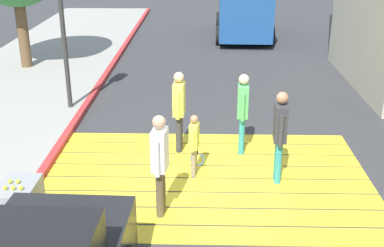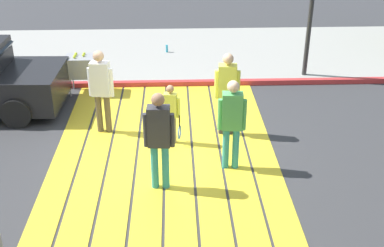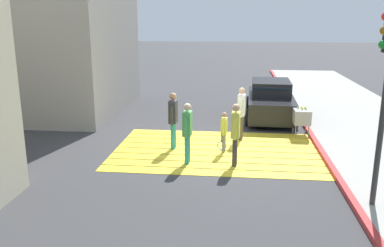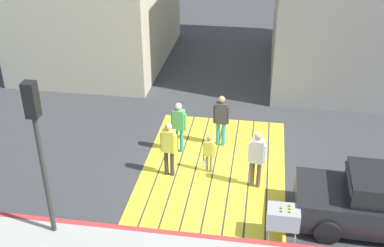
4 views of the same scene
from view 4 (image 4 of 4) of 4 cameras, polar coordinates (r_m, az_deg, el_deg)
ground_plane at (r=15.09m, az=2.59°, el=-5.24°), size 120.00×120.00×0.00m
crosswalk_stripes at (r=15.09m, az=2.59°, el=-5.22°), size 6.40×4.35×0.01m
curb_painted at (r=12.51m, az=0.84°, el=-13.29°), size 0.16×40.00×0.13m
car_parked_near_curb at (r=13.39m, az=21.52°, el=-8.72°), size 2.09×4.35×1.57m
traffic_light_corner at (r=11.50m, az=-17.81°, el=-0.78°), size 0.39×0.28×4.24m
tennis_ball_cart at (r=12.32m, az=10.71°, el=-10.79°), size 0.56×0.80×1.02m
pedestrian_adult_lead at (r=13.82m, az=7.66°, el=-3.81°), size 0.28×0.52×1.82m
pedestrian_adult_trailing at (r=15.36m, az=-1.58°, el=-0.06°), size 0.25×0.51×1.77m
pedestrian_adult_side at (r=14.21m, az=-2.75°, el=-2.61°), size 0.26×0.52×1.79m
pedestrian_teen_behind at (r=15.71m, az=3.46°, el=0.74°), size 0.25×0.53×1.82m
pedestrian_child_with_racket at (r=14.52m, az=2.01°, el=-3.36°), size 0.31×0.40×1.28m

